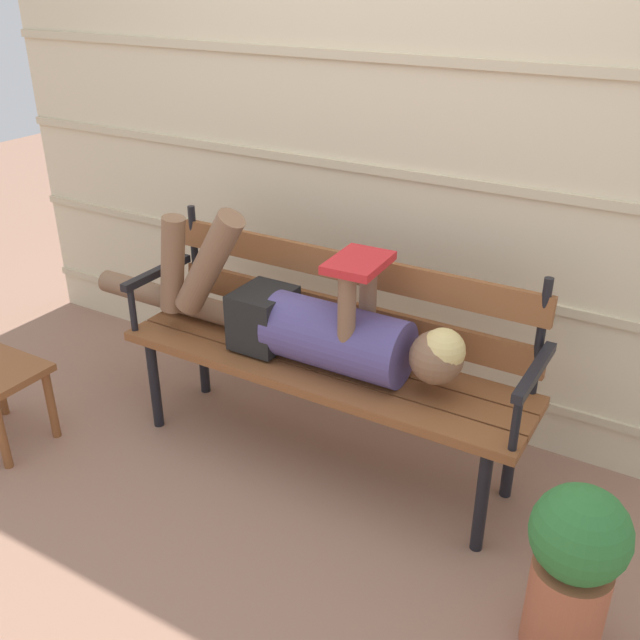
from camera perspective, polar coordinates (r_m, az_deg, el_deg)
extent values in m
plane|color=#936B56|center=(2.86, -2.09, -12.88)|extent=(12.00, 12.00, 0.00)
cube|color=beige|center=(2.92, 5.73, 15.85)|extent=(4.08, 0.06, 2.56)
cube|color=beige|center=(3.26, 4.62, -3.04)|extent=(4.08, 0.02, 0.04)
cube|color=beige|center=(3.07, 4.91, 3.91)|extent=(4.08, 0.02, 0.04)
cube|color=beige|center=(2.93, 5.24, 11.64)|extent=(4.08, 0.02, 0.04)
cube|color=beige|center=(2.85, 5.61, 19.97)|extent=(4.08, 0.02, 0.04)
cube|color=brown|center=(2.65, -1.53, -4.98)|extent=(1.64, 0.13, 0.04)
cube|color=brown|center=(2.76, 0.00, -3.68)|extent=(1.64, 0.13, 0.04)
cube|color=brown|center=(2.86, 1.42, -2.48)|extent=(1.64, 0.13, 0.04)
cube|color=brown|center=(2.84, 2.06, 0.48)|extent=(1.58, 0.05, 0.11)
cube|color=brown|center=(2.76, 2.13, 4.21)|extent=(1.58, 0.05, 0.11)
cylinder|color=black|center=(3.20, -9.88, 5.12)|extent=(0.03, 0.03, 0.44)
cylinder|color=black|center=(2.57, 17.06, -1.33)|extent=(0.03, 0.03, 0.44)
cylinder|color=black|center=(3.15, -12.98, -5.00)|extent=(0.04, 0.04, 0.41)
cylinder|color=black|center=(2.53, 12.69, -13.83)|extent=(0.04, 0.04, 0.41)
cylinder|color=black|center=(3.35, -9.27, -2.57)|extent=(0.04, 0.04, 0.41)
cylinder|color=black|center=(2.78, 14.92, -9.96)|extent=(0.04, 0.04, 0.41)
cube|color=black|center=(3.10, -12.80, 3.70)|extent=(0.04, 0.39, 0.03)
cylinder|color=black|center=(3.04, -14.65, 0.91)|extent=(0.03, 0.03, 0.20)
cube|color=black|center=(2.39, 16.67, -3.93)|extent=(0.04, 0.39, 0.03)
cylinder|color=black|center=(2.31, 15.27, -7.85)|extent=(0.03, 0.03, 0.20)
cylinder|color=#514784|center=(2.65, 1.37, -1.43)|extent=(0.54, 0.25, 0.25)
cube|color=black|center=(2.81, -4.51, 0.19)|extent=(0.20, 0.24, 0.22)
sphere|color=brown|center=(2.50, 9.22, -2.95)|extent=(0.19, 0.19, 0.19)
sphere|color=#E0C67A|center=(2.47, 9.70, -2.39)|extent=(0.16, 0.16, 0.16)
cylinder|color=brown|center=(2.80, -8.81, 4.44)|extent=(0.34, 0.11, 0.47)
cylinder|color=brown|center=(2.93, -11.60, 4.33)|extent=(0.15, 0.09, 0.41)
cylinder|color=brown|center=(3.17, -11.30, 1.53)|extent=(0.84, 0.10, 0.10)
cylinder|color=brown|center=(2.49, 2.12, 0.44)|extent=(0.06, 0.06, 0.30)
cylinder|color=brown|center=(2.62, 3.81, 1.77)|extent=(0.06, 0.06, 0.30)
cube|color=red|center=(2.49, 3.08, 4.57)|extent=(0.19, 0.26, 0.03)
cylinder|color=brown|center=(3.11, -23.95, -8.21)|extent=(0.04, 0.04, 0.32)
cylinder|color=brown|center=(3.22, -20.55, -6.24)|extent=(0.04, 0.04, 0.32)
cylinder|color=#AD5B3D|center=(2.33, 18.83, -20.75)|extent=(0.22, 0.22, 0.31)
sphere|color=#2D7033|center=(2.14, 19.95, -15.65)|extent=(0.28, 0.28, 0.28)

